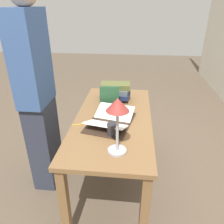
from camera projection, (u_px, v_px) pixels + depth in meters
ground_plane at (113, 180)px, 2.22m from camera, size 12.00×12.00×0.00m
reading_desk at (113, 128)px, 1.94m from camera, size 1.38×0.65×0.72m
open_book at (111, 120)px, 1.80m from camera, size 0.51×0.42×0.08m
book_stack_tall at (115, 92)px, 2.20m from camera, size 0.22×0.30×0.17m
book_standing_upright at (109, 98)px, 2.01m from camera, size 0.05×0.18×0.21m
reading_lamp at (118, 112)px, 1.32m from camera, size 0.15×0.15×0.39m
coffee_mug at (113, 130)px, 1.62m from camera, size 0.11×0.08×0.10m
pencil at (81, 124)px, 1.78m from camera, size 0.06×0.14×0.01m
person_reader at (37, 98)px, 1.83m from camera, size 0.36×0.22×1.79m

